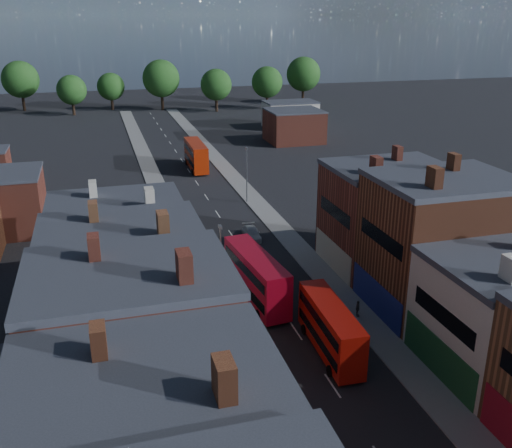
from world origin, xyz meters
TOP-DOWN VIEW (x-y plane):
  - pavement_west at (-6.50, 50.00)m, footprint 3.00×200.00m
  - pavement_east at (6.50, 50.00)m, footprint 3.00×200.00m
  - lamp_post_2 at (-5.20, 30.00)m, footprint 0.25×0.70m
  - lamp_post_3 at (5.20, 60.00)m, footprint 0.25×0.70m
  - bus_0 at (-1.78, 30.40)m, footprint 3.66×11.17m
  - bus_1 at (1.50, 20.24)m, footprint 2.73×9.76m
  - bus_2 at (1.50, 80.75)m, footprint 2.89×11.07m
  - car_2 at (-1.20, 36.33)m, footprint 1.81×3.83m
  - car_3 at (2.05, 46.04)m, footprint 2.35×4.82m
  - ped_3 at (6.14, 24.81)m, footprint 0.69×0.98m

SIDE VIEW (x-z plane):
  - pavement_west at x=-6.50m, z-range 0.00..0.12m
  - pavement_east at x=6.50m, z-range 0.00..0.12m
  - car_2 at x=-1.20m, z-range 0.00..1.06m
  - car_3 at x=2.05m, z-range 0.00..1.35m
  - ped_3 at x=6.14m, z-range 0.12..1.65m
  - bus_1 at x=1.50m, z-range 0.17..4.35m
  - bus_0 at x=-1.78m, z-range 0.19..4.92m
  - bus_2 at x=1.50m, z-range 0.19..4.96m
  - lamp_post_2 at x=-5.20m, z-range 0.64..8.77m
  - lamp_post_3 at x=5.20m, z-range 0.64..8.77m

